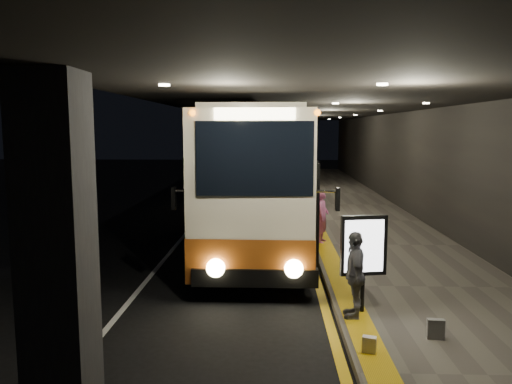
{
  "coord_description": "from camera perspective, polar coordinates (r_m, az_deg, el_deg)",
  "views": [
    {
      "loc": [
        1.26,
        -14.15,
        3.68
      ],
      "look_at": [
        0.73,
        1.38,
        1.7
      ],
      "focal_mm": 35.0,
      "sensor_mm": 36.0,
      "label": 1
    }
  ],
  "objects": [
    {
      "name": "tactile_strip",
      "position": [
        19.54,
        6.59,
        -3.18
      ],
      "size": [
        0.5,
        50.0,
        0.01
      ],
      "primitive_type": "cube",
      "color": "gold",
      "rests_on": "sidewalk"
    },
    {
      "name": "support_columns",
      "position": [
        18.42,
        -6.69,
        2.6
      ],
      "size": [
        0.8,
        24.8,
        4.4
      ],
      "color": "black",
      "rests_on": "ground"
    },
    {
      "name": "passenger_waiting_grey",
      "position": [
        9.61,
        11.22,
        -9.25
      ],
      "size": [
        0.54,
        0.99,
        1.64
      ],
      "primitive_type": "imported",
      "rotation": [
        0.0,
        0.0,
        -1.62
      ],
      "color": "#47464B",
      "rests_on": "sidewalk"
    },
    {
      "name": "bag_plain",
      "position": [
        8.44,
        12.81,
        -16.66
      ],
      "size": [
        0.24,
        0.18,
        0.27
      ],
      "primitive_type": "cube",
      "rotation": [
        0.0,
        0.0,
        -0.31
      ],
      "color": "silver",
      "rests_on": "sidewalk"
    },
    {
      "name": "coach_second",
      "position": [
        31.19,
        1.37,
        3.97
      ],
      "size": [
        2.9,
        12.58,
        3.94
      ],
      "rotation": [
        0.0,
        0.0,
        0.02
      ],
      "color": "beige",
      "rests_on": "ground"
    },
    {
      "name": "coach_main",
      "position": [
        16.6,
        0.67,
        1.35
      ],
      "size": [
        2.92,
        13.22,
        4.1
      ],
      "rotation": [
        0.0,
        0.0,
        -0.02
      ],
      "color": "beige",
      "rests_on": "ground"
    },
    {
      "name": "canopy",
      "position": [
        19.22,
        5.73,
        9.97
      ],
      "size": [
        9.0,
        50.0,
        0.4
      ],
      "primitive_type": "cube",
      "color": "black",
      "rests_on": "support_columns"
    },
    {
      "name": "lane_line_white",
      "position": [
        19.74,
        -7.02,
        -3.52
      ],
      "size": [
        0.12,
        50.0,
        0.01
      ],
      "primitive_type": "cube",
      "color": "silver",
      "rests_on": "ground"
    },
    {
      "name": "info_sign",
      "position": [
        9.77,
        12.21,
        -6.2
      ],
      "size": [
        0.9,
        0.26,
        1.9
      ],
      "rotation": [
        0.0,
        0.0,
        0.17
      ],
      "color": "black",
      "rests_on": "sidewalk"
    },
    {
      "name": "coach_third",
      "position": [
        44.0,
        1.51,
        4.72
      ],
      "size": [
        2.74,
        11.54,
        3.61
      ],
      "rotation": [
        0.0,
        0.0,
        0.03
      ],
      "color": "beige",
      "rests_on": "ground"
    },
    {
      "name": "bag_polka",
      "position": [
        9.23,
        19.84,
        -14.52
      ],
      "size": [
        0.29,
        0.15,
        0.34
      ],
      "primitive_type": "cube",
      "rotation": [
        0.0,
        0.0,
        -0.1
      ],
      "color": "black",
      "rests_on": "sidewalk"
    },
    {
      "name": "passenger_boarding",
      "position": [
        15.64,
        7.57,
        -2.77
      ],
      "size": [
        0.56,
        0.69,
        1.65
      ],
      "primitive_type": "imported",
      "rotation": [
        0.0,
        0.0,
        1.27
      ],
      "color": "#C25A94",
      "rests_on": "sidewalk"
    },
    {
      "name": "ground",
      "position": [
        14.68,
        -3.07,
        -7.27
      ],
      "size": [
        90.0,
        90.0,
        0.0
      ],
      "primitive_type": "plane",
      "color": "black"
    },
    {
      "name": "terminal_wall",
      "position": [
        20.01,
        18.69,
        4.93
      ],
      "size": [
        0.1,
        50.0,
        6.0
      ],
      "primitive_type": "cube",
      "color": "black",
      "rests_on": "ground"
    },
    {
      "name": "kerb_stripe_yellow",
      "position": [
        19.53,
        5.12,
        -3.61
      ],
      "size": [
        0.18,
        50.0,
        0.01
      ],
      "primitive_type": "cube",
      "color": "gold",
      "rests_on": "ground"
    },
    {
      "name": "sidewalk",
      "position": [
        19.8,
        12.08,
        -3.39
      ],
      "size": [
        4.5,
        50.0,
        0.15
      ],
      "primitive_type": "cube",
      "color": "#514C44",
      "rests_on": "ground"
    },
    {
      "name": "stanchion_post",
      "position": [
        10.86,
        11.1,
        -8.74
      ],
      "size": [
        0.05,
        0.05,
        1.12
      ],
      "primitive_type": "cylinder",
      "color": "black",
      "rests_on": "sidewalk"
    }
  ]
}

